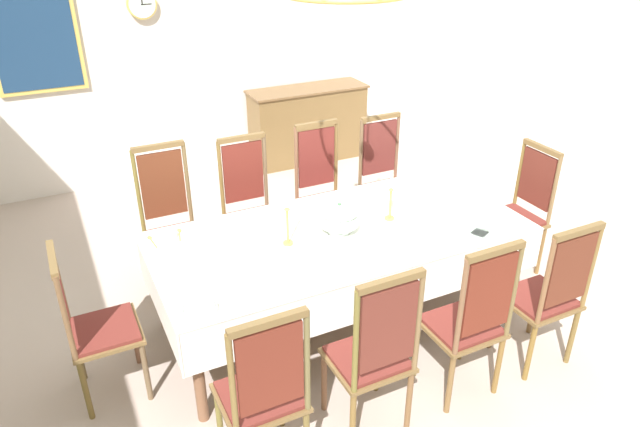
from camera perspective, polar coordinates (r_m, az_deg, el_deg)
ground at (r=4.58m, az=1.86°, el=-10.43°), size 6.53×6.64×0.04m
back_wall at (r=6.87m, az=-11.72°, el=16.39°), size 6.53×0.08×3.05m
dining_table at (r=4.17m, az=2.00°, el=-2.60°), size 2.62×1.20×0.77m
tablecloth at (r=4.17m, az=2.00°, el=-2.57°), size 2.64×1.22×0.32m
chair_south_a at (r=3.19m, az=-5.52°, el=-16.86°), size 0.44×0.42×1.13m
chair_north_a at (r=4.78m, az=-14.37°, el=-0.72°), size 0.44×0.42×1.21m
chair_south_b at (r=3.40m, az=5.31°, el=-13.28°), size 0.44×0.42×1.16m
chair_north_b at (r=4.93m, az=-6.84°, el=0.74°), size 0.44×0.42×1.17m
chair_south_c at (r=3.73m, az=14.40°, el=-9.92°), size 0.44×0.42×1.15m
chair_north_c at (r=5.17m, az=0.24°, el=2.31°), size 0.44×0.42×1.18m
chair_south_d at (r=4.14m, az=21.33°, el=-7.23°), size 0.44×0.42×1.11m
chair_north_d at (r=5.46m, az=6.33°, el=3.47°), size 0.44×0.42×1.15m
chair_head_west at (r=3.88m, az=-21.35°, el=-9.95°), size 0.42×0.44×1.07m
chair_head_east at (r=5.19m, az=18.98°, el=0.47°), size 0.42×0.44×1.10m
soup_tureen at (r=4.08m, az=1.86°, el=-0.40°), size 0.29×0.29×0.23m
candlestick_west at (r=3.91m, az=-3.20°, el=-1.00°), size 0.07×0.07×0.38m
candlestick_east at (r=4.26m, az=6.88°, el=1.16°), size 0.07×0.07×0.36m
bowl_near_left at (r=4.18m, az=-14.74°, el=-2.10°), size 0.14×0.14×0.03m
bowl_near_right at (r=4.22m, az=-12.02°, el=-1.41°), size 0.18×0.18×0.04m
bowl_far_left at (r=3.39m, az=-11.67°, el=-9.16°), size 0.20×0.20×0.05m
bowl_far_right at (r=4.21m, az=15.29°, el=-1.96°), size 0.17×0.17×0.03m
spoon_primary at (r=4.19m, az=-16.19°, el=-2.41°), size 0.04×0.18×0.01m
spoon_secondary at (r=4.23m, az=-13.55°, el=-1.76°), size 0.05×0.18×0.01m
sideboard at (r=7.24m, az=-1.19°, el=8.70°), size 1.44×0.48×0.90m
mounted_clock at (r=6.61m, az=-16.99°, el=18.95°), size 0.30×0.06×0.30m
framed_painting at (r=6.56m, az=-26.17°, el=15.32°), size 0.83×0.05×1.13m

